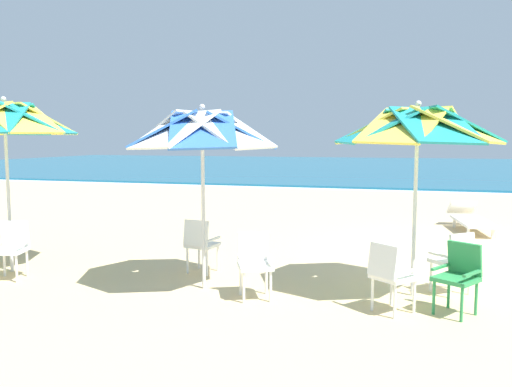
{
  "coord_description": "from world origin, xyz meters",
  "views": [
    {
      "loc": [
        -1.13,
        -9.76,
        2.11
      ],
      "look_at": [
        -4.08,
        0.28,
        1.0
      ],
      "focal_mm": 35.93,
      "sensor_mm": 36.0,
      "label": 1
    }
  ],
  "objects_px": {
    "plastic_chair_3": "(255,261)",
    "plastic_chair_6": "(12,246)",
    "sun_lounger_1": "(471,219)",
    "beach_umbrella_0": "(418,128)",
    "plastic_chair_1": "(459,274)",
    "plastic_chair_2": "(390,273)",
    "beach_umbrella_1": "(202,132)",
    "plastic_chair_0": "(455,259)",
    "plastic_chair_4": "(200,242)",
    "beach_umbrella_2": "(5,121)"
  },
  "relations": [
    {
      "from": "plastic_chair_3",
      "to": "beach_umbrella_2",
      "type": "height_order",
      "value": "beach_umbrella_2"
    },
    {
      "from": "plastic_chair_2",
      "to": "beach_umbrella_2",
      "type": "relative_size",
      "value": 0.31
    },
    {
      "from": "plastic_chair_1",
      "to": "plastic_chair_6",
      "type": "bearing_deg",
      "value": -178.15
    },
    {
      "from": "plastic_chair_3",
      "to": "plastic_chair_6",
      "type": "xyz_separation_m",
      "value": [
        -3.81,
        -0.15,
        0.0
      ]
    },
    {
      "from": "plastic_chair_0",
      "to": "plastic_chair_2",
      "type": "relative_size",
      "value": 1.0
    },
    {
      "from": "plastic_chair_2",
      "to": "plastic_chair_3",
      "type": "bearing_deg",
      "value": 175.05
    },
    {
      "from": "beach_umbrella_2",
      "to": "plastic_chair_4",
      "type": "bearing_deg",
      "value": 14.38
    },
    {
      "from": "plastic_chair_0",
      "to": "beach_umbrella_1",
      "type": "xyz_separation_m",
      "value": [
        -3.38,
        -0.7,
        1.71
      ]
    },
    {
      "from": "plastic_chair_1",
      "to": "plastic_chair_3",
      "type": "relative_size",
      "value": 1.0
    },
    {
      "from": "plastic_chair_0",
      "to": "plastic_chair_4",
      "type": "distance_m",
      "value": 3.75
    },
    {
      "from": "plastic_chair_2",
      "to": "plastic_chair_0",
      "type": "bearing_deg",
      "value": 51.48
    },
    {
      "from": "plastic_chair_0",
      "to": "beach_umbrella_0",
      "type": "bearing_deg",
      "value": -158.75
    },
    {
      "from": "plastic_chair_0",
      "to": "sun_lounger_1",
      "type": "distance_m",
      "value": 5.39
    },
    {
      "from": "sun_lounger_1",
      "to": "plastic_chair_2",
      "type": "bearing_deg",
      "value": -104.3
    },
    {
      "from": "plastic_chair_0",
      "to": "plastic_chair_3",
      "type": "xyz_separation_m",
      "value": [
        -2.58,
        -0.88,
        0.0
      ]
    },
    {
      "from": "plastic_chair_1",
      "to": "sun_lounger_1",
      "type": "height_order",
      "value": "plastic_chair_1"
    },
    {
      "from": "plastic_chair_4",
      "to": "beach_umbrella_2",
      "type": "bearing_deg",
      "value": -165.62
    },
    {
      "from": "beach_umbrella_0",
      "to": "beach_umbrella_1",
      "type": "bearing_deg",
      "value": -170.23
    },
    {
      "from": "plastic_chair_1",
      "to": "plastic_chair_4",
      "type": "xyz_separation_m",
      "value": [
        -3.72,
        0.88,
        0.0
      ]
    },
    {
      "from": "beach_umbrella_1",
      "to": "plastic_chair_6",
      "type": "relative_size",
      "value": 2.99
    },
    {
      "from": "plastic_chair_0",
      "to": "plastic_chair_3",
      "type": "height_order",
      "value": "same"
    },
    {
      "from": "beach_umbrella_1",
      "to": "beach_umbrella_2",
      "type": "distance_m",
      "value": 3.32
    },
    {
      "from": "plastic_chair_0",
      "to": "plastic_chair_3",
      "type": "distance_m",
      "value": 2.72
    },
    {
      "from": "plastic_chair_0",
      "to": "plastic_chair_4",
      "type": "xyz_separation_m",
      "value": [
        -3.75,
        0.06,
        0.0
      ]
    },
    {
      "from": "plastic_chair_0",
      "to": "plastic_chair_4",
      "type": "height_order",
      "value": "same"
    },
    {
      "from": "plastic_chair_6",
      "to": "sun_lounger_1",
      "type": "bearing_deg",
      "value": 41.48
    },
    {
      "from": "plastic_chair_2",
      "to": "plastic_chair_3",
      "type": "distance_m",
      "value": 1.76
    },
    {
      "from": "plastic_chair_3",
      "to": "plastic_chair_4",
      "type": "xyz_separation_m",
      "value": [
        -1.17,
        0.94,
        0.0
      ]
    },
    {
      "from": "beach_umbrella_1",
      "to": "plastic_chair_1",
      "type": "bearing_deg",
      "value": -2.05
    },
    {
      "from": "plastic_chair_1",
      "to": "plastic_chair_4",
      "type": "relative_size",
      "value": 1.0
    },
    {
      "from": "beach_umbrella_0",
      "to": "plastic_chair_2",
      "type": "relative_size",
      "value": 3.02
    },
    {
      "from": "plastic_chair_0",
      "to": "plastic_chair_1",
      "type": "distance_m",
      "value": 0.82
    },
    {
      "from": "plastic_chair_6",
      "to": "beach_umbrella_1",
      "type": "bearing_deg",
      "value": 6.18
    },
    {
      "from": "beach_umbrella_0",
      "to": "plastic_chair_0",
      "type": "relative_size",
      "value": 3.02
    },
    {
      "from": "beach_umbrella_0",
      "to": "plastic_chair_2",
      "type": "bearing_deg",
      "value": -108.74
    },
    {
      "from": "plastic_chair_1",
      "to": "plastic_chair_6",
      "type": "xyz_separation_m",
      "value": [
        -6.36,
        -0.2,
        0.0
      ]
    },
    {
      "from": "plastic_chair_3",
      "to": "sun_lounger_1",
      "type": "height_order",
      "value": "plastic_chair_3"
    },
    {
      "from": "sun_lounger_1",
      "to": "beach_umbrella_0",
      "type": "bearing_deg",
      "value": -103.63
    },
    {
      "from": "plastic_chair_1",
      "to": "beach_umbrella_1",
      "type": "height_order",
      "value": "beach_umbrella_1"
    },
    {
      "from": "beach_umbrella_0",
      "to": "plastic_chair_0",
      "type": "xyz_separation_m",
      "value": [
        0.54,
        0.21,
        -1.76
      ]
    },
    {
      "from": "plastic_chair_0",
      "to": "plastic_chair_4",
      "type": "bearing_deg",
      "value": 179.08
    },
    {
      "from": "plastic_chair_2",
      "to": "beach_umbrella_1",
      "type": "bearing_deg",
      "value": 172.62
    },
    {
      "from": "beach_umbrella_2",
      "to": "sun_lounger_1",
      "type": "bearing_deg",
      "value": 38.78
    },
    {
      "from": "plastic_chair_6",
      "to": "sun_lounger_1",
      "type": "distance_m",
      "value": 9.59
    },
    {
      "from": "plastic_chair_0",
      "to": "sun_lounger_1",
      "type": "relative_size",
      "value": 0.39
    },
    {
      "from": "beach_umbrella_0",
      "to": "plastic_chair_1",
      "type": "bearing_deg",
      "value": -49.54
    },
    {
      "from": "plastic_chair_1",
      "to": "beach_umbrella_1",
      "type": "bearing_deg",
      "value": 177.95
    },
    {
      "from": "sun_lounger_1",
      "to": "beach_umbrella_2",
      "type": "bearing_deg",
      "value": -141.22
    },
    {
      "from": "plastic_chair_0",
      "to": "beach_umbrella_2",
      "type": "bearing_deg",
      "value": -174.07
    },
    {
      "from": "beach_umbrella_0",
      "to": "plastic_chair_1",
      "type": "xyz_separation_m",
      "value": [
        0.52,
        -0.61,
        -1.76
      ]
    }
  ]
}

